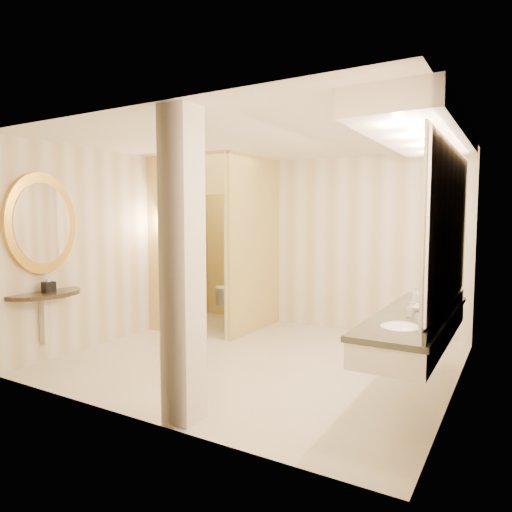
{
  "coord_description": "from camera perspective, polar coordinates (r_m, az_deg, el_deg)",
  "views": [
    {
      "loc": [
        2.79,
        -4.82,
        1.78
      ],
      "look_at": [
        -0.15,
        0.2,
        1.28
      ],
      "focal_mm": 32.0,
      "sensor_mm": 36.0,
      "label": 1
    }
  ],
  "objects": [
    {
      "name": "wall_right",
      "position": [
        4.87,
        23.85,
        -0.55
      ],
      "size": [
        0.02,
        4.0,
        2.7
      ],
      "primitive_type": "cube",
      "color": "white",
      "rests_on": "floor"
    },
    {
      "name": "pillar",
      "position": [
        3.94,
        -9.17,
        -1.37
      ],
      "size": [
        0.29,
        0.29,
        2.7
      ],
      "primitive_type": "cube",
      "color": "silver",
      "rests_on": "floor"
    },
    {
      "name": "wall_front",
      "position": [
        3.99,
        -14.25,
        -1.39
      ],
      "size": [
        4.5,
        0.02,
        2.7
      ],
      "primitive_type": "cube",
      "color": "white",
      "rests_on": "floor"
    },
    {
      "name": "soap_bottle_c",
      "position": [
        4.77,
        19.38,
        -4.98
      ],
      "size": [
        0.09,
        0.09,
        0.21
      ],
      "primitive_type": "imported",
      "rotation": [
        0.0,
        0.0,
        -0.07
      ],
      "color": "#C6B28C",
      "rests_on": "vanity"
    },
    {
      "name": "wall_back",
      "position": [
        7.38,
        8.09,
        1.53
      ],
      "size": [
        4.5,
        0.02,
        2.7
      ],
      "primitive_type": "cube",
      "color": "white",
      "rests_on": "floor"
    },
    {
      "name": "soap_bottle_a",
      "position": [
        4.39,
        18.79,
        -6.32
      ],
      "size": [
        0.07,
        0.08,
        0.13
      ],
      "primitive_type": "imported",
      "rotation": [
        0.0,
        0.0,
        -0.26
      ],
      "color": "beige",
      "rests_on": "vanity"
    },
    {
      "name": "soap_bottle_b",
      "position": [
        4.67,
        19.64,
        -5.87
      ],
      "size": [
        0.1,
        0.1,
        0.1
      ],
      "primitive_type": "imported",
      "rotation": [
        0.0,
        0.0,
        -0.31
      ],
      "color": "silver",
      "rests_on": "vanity"
    },
    {
      "name": "toilet_closet",
      "position": [
        7.0,
        -3.6,
        1.68
      ],
      "size": [
        1.5,
        1.55,
        2.7
      ],
      "color": "#EBCB7B",
      "rests_on": "floor"
    },
    {
      "name": "vanity",
      "position": [
        4.5,
        19.95,
        2.71
      ],
      "size": [
        0.75,
        2.49,
        2.09
      ],
      "color": "silver",
      "rests_on": "floor"
    },
    {
      "name": "wall_left",
      "position": [
        6.99,
        -15.9,
        1.21
      ],
      "size": [
        0.02,
        4.0,
        2.7
      ],
      "primitive_type": "cube",
      "color": "white",
      "rests_on": "floor"
    },
    {
      "name": "console_shelf",
      "position": [
        6.08,
        -25.21,
        0.3
      ],
      "size": [
        0.93,
        0.93,
        1.92
      ],
      "color": "black",
      "rests_on": "floor"
    },
    {
      "name": "toilet",
      "position": [
        7.38,
        -2.14,
        -6.25
      ],
      "size": [
        0.51,
        0.75,
        0.7
      ],
      "primitive_type": "imported",
      "rotation": [
        0.0,
        0.0,
        2.96
      ],
      "color": "white",
      "rests_on": "floor"
    },
    {
      "name": "ceiling",
      "position": [
        5.65,
        0.29,
        14.3
      ],
      "size": [
        4.5,
        4.5,
        0.0
      ],
      "primitive_type": "plane",
      "rotation": [
        3.14,
        0.0,
        0.0
      ],
      "color": "white",
      "rests_on": "wall_back"
    },
    {
      "name": "tissue_box",
      "position": [
        6.03,
        -24.49,
        -3.54
      ],
      "size": [
        0.14,
        0.14,
        0.13
      ],
      "primitive_type": "cube",
      "rotation": [
        0.0,
        0.0,
        -0.15
      ],
      "color": "black",
      "rests_on": "console_shelf"
    },
    {
      "name": "wall_sconce",
      "position": [
        7.06,
        -11.61,
        4.43
      ],
      "size": [
        0.14,
        0.14,
        0.42
      ],
      "color": "#B47C39",
      "rests_on": "toilet_closet"
    },
    {
      "name": "floor",
      "position": [
        5.85,
        0.28,
        -12.79
      ],
      "size": [
        4.5,
        4.5,
        0.0
      ],
      "primitive_type": "plane",
      "color": "silver",
      "rests_on": "ground"
    }
  ]
}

